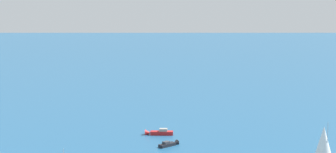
{
  "coord_description": "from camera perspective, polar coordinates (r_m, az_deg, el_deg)",
  "views": [
    {
      "loc": [
        -52.72,
        102.21,
        39.65
      ],
      "look_at": [
        0.14,
        1.09,
        25.84
      ],
      "focal_mm": 57.75,
      "sensor_mm": 36.0,
      "label": 1
    }
  ],
  "objects": [
    {
      "name": "motorboat_mid_cluster",
      "position": [
        161.17,
        0.16,
        -7.14
      ],
      "size": [
        3.88,
        7.22,
        2.03
      ],
      "color": "black",
      "rests_on": "ground_plane"
    },
    {
      "name": "motorboat_far_stbd",
      "position": [
        175.27,
        -1.08,
        -5.94
      ],
      "size": [
        9.16,
        6.04,
        2.63
      ],
      "color": "#B21E1E",
      "rests_on": "ground_plane"
    },
    {
      "name": "sailboat_far_port",
      "position": [
        146.08,
        16.11,
        -6.99
      ],
      "size": [
        9.21,
        6.46,
        11.53
      ],
      "color": "white",
      "rests_on": "ground_plane"
    }
  ]
}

